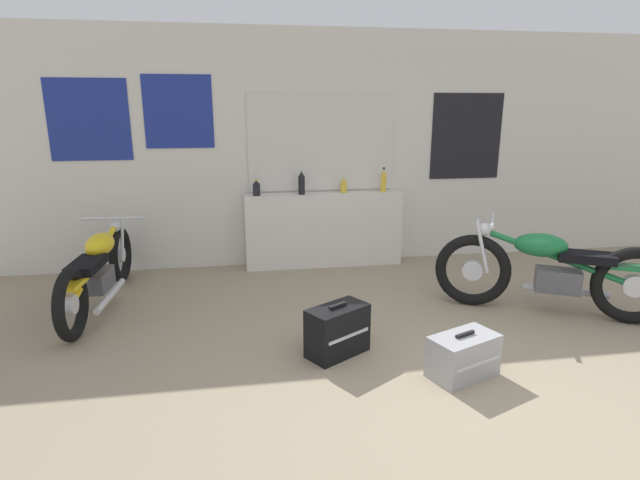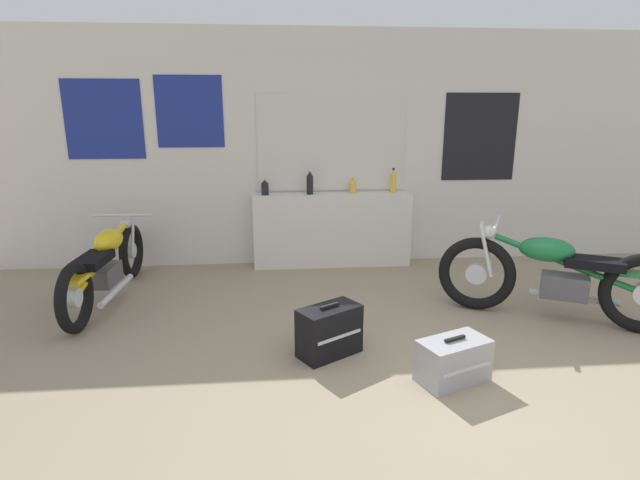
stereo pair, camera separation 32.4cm
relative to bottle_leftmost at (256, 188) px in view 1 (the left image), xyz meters
name	(u,v)px [view 1 (the left image)]	position (x,y,z in m)	size (l,w,h in m)	color
ground_plane	(490,405)	(1.39, -3.16, -0.99)	(24.00, 24.00, 0.00)	gray
wall_back	(366,149)	(1.36, 0.20, 0.42)	(10.00, 0.07, 2.80)	silver
sill_counter	(324,230)	(0.81, 0.02, -0.54)	(1.91, 0.28, 0.90)	silver
bottle_leftmost	(256,188)	(0.00, 0.00, 0.00)	(0.09, 0.09, 0.19)	black
bottle_left_center	(302,183)	(0.53, 0.00, 0.05)	(0.08, 0.08, 0.30)	black
bottle_center	(344,186)	(1.05, 0.05, -0.01)	(0.08, 0.08, 0.18)	gold
bottle_right_center	(383,181)	(1.54, 0.01, 0.05)	(0.07, 0.07, 0.30)	gold
motorcycle_green	(551,271)	(2.65, -1.82, -0.56)	(1.92, 1.08, 0.90)	black
motorcycle_yellow	(99,269)	(-1.58, -0.95, -0.60)	(0.64, 2.09, 0.78)	black
hard_case_black	(337,331)	(0.53, -2.30, -0.79)	(0.55, 0.48, 0.42)	black
hard_case_silver	(463,356)	(1.37, -2.77, -0.83)	(0.57, 0.44, 0.34)	#9E9EA3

